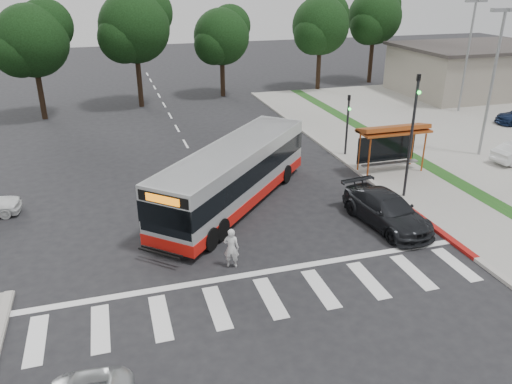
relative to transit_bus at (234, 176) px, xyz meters
name	(u,v)px	position (x,y,z in m)	size (l,w,h in m)	color
ground	(236,235)	(-0.80, -3.27, -1.55)	(140.00, 140.00, 0.00)	black
sidewalk_east	(368,155)	(10.20, 4.73, -1.49)	(4.00, 40.00, 0.12)	gray
curb_east	(340,158)	(8.20, 4.73, -1.48)	(0.30, 40.00, 0.15)	#9E9991
curb_east_red	(433,227)	(8.20, -5.27, -1.48)	(0.32, 6.00, 0.15)	maroon
parking_lot	(498,132)	(22.20, 6.73, -1.50)	(18.00, 36.00, 0.10)	gray
commercial_building	(474,71)	(29.20, 18.73, 0.65)	(14.00, 10.00, 4.40)	gray
building_roof_cap	(478,46)	(29.20, 18.73, 3.00)	(14.60, 10.60, 0.30)	#383330
crosswalk_ladder	(270,298)	(-0.80, -8.27, -1.55)	(18.00, 2.60, 0.01)	silver
bus_shelter	(392,134)	(10.00, 1.83, 0.80)	(4.20, 1.60, 2.86)	#A54A1B
traffic_signal_ne_tall	(413,127)	(8.80, -1.78, 2.33)	(0.18, 0.37, 6.50)	black
traffic_signal_ne_short	(348,119)	(8.80, 5.22, 0.93)	(0.18, 0.37, 4.00)	black
lot_light_front	(496,64)	(17.20, 2.73, 4.35)	(1.90, 0.35, 9.01)	gray
lot_light_mid	(470,41)	(23.20, 12.73, 4.35)	(1.90, 0.35, 9.01)	gray
tree_ne_a	(321,25)	(15.28, 24.79, 4.84)	(6.16, 5.74, 9.30)	black
tree_ne_b	(375,16)	(22.28, 26.79, 5.37)	(6.16, 5.74, 10.02)	black
tree_north_a	(135,26)	(-2.72, 22.80, 5.37)	(6.60, 6.15, 10.17)	black
tree_north_b	(222,36)	(5.27, 24.79, 4.11)	(5.72, 5.33, 8.43)	black
tree_north_c	(33,39)	(-10.72, 20.79, 4.74)	(6.16, 5.74, 9.30)	black
transit_bus	(234,176)	(0.00, 0.00, 0.00)	(2.60, 12.02, 3.11)	#B9BCBE
pedestrian	(231,248)	(-1.63, -5.77, -0.70)	(0.62, 0.41, 1.71)	silver
dark_sedan	(387,210)	(6.24, -4.28, -0.79)	(2.12, 5.23, 1.52)	black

